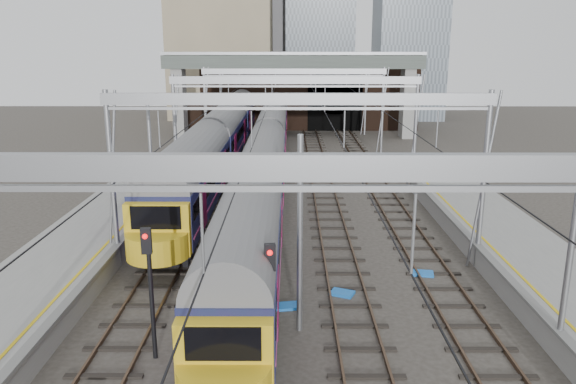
{
  "coord_description": "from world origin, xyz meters",
  "views": [
    {
      "loc": [
        -0.34,
        -16.07,
        9.73
      ],
      "look_at": [
        -0.45,
        12.29,
        2.4
      ],
      "focal_mm": 35.0,
      "sensor_mm": 36.0,
      "label": 1
    }
  ],
  "objects_px": {
    "signal_near_centre": "(270,294)",
    "train_main": "(268,146)",
    "signal_near_left": "(150,277)",
    "train_second": "(233,122)"
  },
  "relations": [
    {
      "from": "train_main",
      "to": "signal_near_centre",
      "type": "height_order",
      "value": "train_main"
    },
    {
      "from": "train_second",
      "to": "signal_near_left",
      "type": "distance_m",
      "value": 39.7
    },
    {
      "from": "train_main",
      "to": "train_second",
      "type": "xyz_separation_m",
      "value": [
        -4.0,
        13.24,
        0.17
      ]
    },
    {
      "from": "signal_near_centre",
      "to": "train_second",
      "type": "bearing_deg",
      "value": 89.63
    },
    {
      "from": "signal_near_centre",
      "to": "train_main",
      "type": "bearing_deg",
      "value": 84.8
    },
    {
      "from": "train_main",
      "to": "signal_near_left",
      "type": "xyz_separation_m",
      "value": [
        -2.69,
        -26.43,
        0.48
      ]
    },
    {
      "from": "signal_near_left",
      "to": "train_second",
      "type": "bearing_deg",
      "value": 86.35
    },
    {
      "from": "train_main",
      "to": "signal_near_left",
      "type": "relative_size",
      "value": 13.46
    },
    {
      "from": "train_main",
      "to": "signal_near_left",
      "type": "height_order",
      "value": "train_main"
    },
    {
      "from": "train_second",
      "to": "signal_near_left",
      "type": "height_order",
      "value": "train_second"
    }
  ]
}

